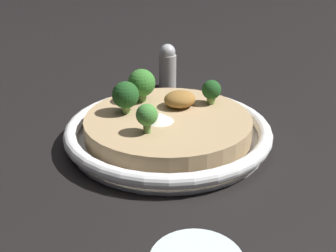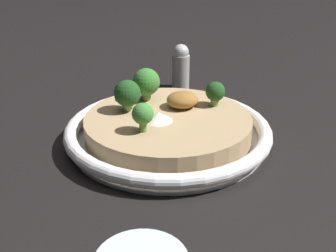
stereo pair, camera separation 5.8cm
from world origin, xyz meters
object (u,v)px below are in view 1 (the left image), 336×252
(risotto_bowl, at_px, (168,130))
(broccoli_back_left, at_px, (126,95))
(pepper_shaker, at_px, (168,66))
(broccoli_back, at_px, (142,83))
(broccoli_back_right, at_px, (211,91))
(broccoli_left, at_px, (147,116))

(risotto_bowl, height_order, broccoli_back_left, broccoli_back_left)
(risotto_bowl, bearing_deg, pepper_shaker, 67.20)
(broccoli_back_left, xyz_separation_m, pepper_shaker, (0.13, 0.17, -0.02))
(risotto_bowl, xyz_separation_m, broccoli_back_left, (-0.05, 0.04, 0.05))
(risotto_bowl, bearing_deg, broccoli_back_left, 143.45)
(risotto_bowl, relative_size, broccoli_back_left, 6.35)
(broccoli_back, bearing_deg, broccoli_back_right, -28.77)
(broccoli_back_right, xyz_separation_m, broccoli_back_left, (-0.12, 0.02, 0.01))
(broccoli_back_left, xyz_separation_m, broccoli_left, (0.00, -0.07, -0.00))
(broccoli_back_right, distance_m, broccoli_back, 0.10)
(risotto_bowl, distance_m, pepper_shaker, 0.22)
(risotto_bowl, bearing_deg, broccoli_back_right, 14.01)
(broccoli_left, xyz_separation_m, pepper_shaker, (0.13, 0.24, -0.02))
(risotto_bowl, height_order, broccoli_back_right, broccoli_back_right)
(pepper_shaker, bearing_deg, broccoli_back_left, -128.57)
(broccoli_back_right, height_order, broccoli_left, broccoli_left)
(broccoli_left, relative_size, pepper_shaker, 0.46)
(broccoli_left, height_order, pepper_shaker, pepper_shaker)
(broccoli_back_left, bearing_deg, broccoli_back, 42.74)
(risotto_bowl, relative_size, broccoli_back_right, 8.03)
(broccoli_back_right, relative_size, pepper_shaker, 0.43)
(pepper_shaker, bearing_deg, broccoli_back, -126.08)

